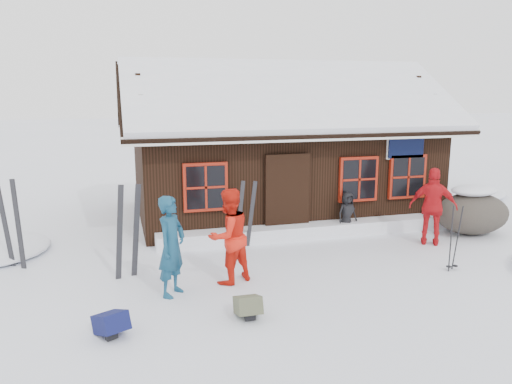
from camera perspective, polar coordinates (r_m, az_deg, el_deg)
ground at (r=9.95m, az=3.19°, el=-9.35°), size 120.00×120.00×0.00m
mountain_hut at (r=14.63m, az=2.55°, el=3.77°), size 8.90×6.09×4.42m
snow_drift at (r=12.40m, az=6.43°, el=-4.32°), size 7.60×0.60×0.35m
snow_mounds at (r=12.16m, az=7.76°, el=-5.52°), size 20.60×13.20×0.48m
skier_teal at (r=8.82m, az=-9.63°, el=-6.12°), size 0.73×0.78×1.78m
skier_orange_left at (r=9.27m, az=-3.13°, el=-5.06°), size 1.08×0.99×1.79m
skier_orange_right at (r=12.23m, az=19.59°, el=-1.60°), size 1.13×0.96×1.82m
skier_crouched at (r=12.62m, az=10.36°, el=-2.44°), size 0.58×0.44×1.08m
boulder at (r=13.63m, az=23.47°, el=-2.10°), size 1.89×1.41×1.11m
ski_pair_left at (r=9.84m, az=-14.43°, el=-4.53°), size 0.57×0.15×1.87m
ski_pair_mid at (r=11.19m, az=-26.15°, el=-3.39°), size 0.50×0.30×1.88m
ski_pair_right at (r=11.40m, az=-1.20°, el=-2.67°), size 0.53×0.14×1.60m
ski_poles at (r=10.70m, az=21.71°, el=-5.02°), size 0.24×0.12×1.37m
backpack_blue at (r=7.87m, az=-16.22°, el=-14.57°), size 0.57×0.63×0.28m
backpack_olive at (r=8.12m, az=-0.94°, el=-13.24°), size 0.39×0.52×0.28m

